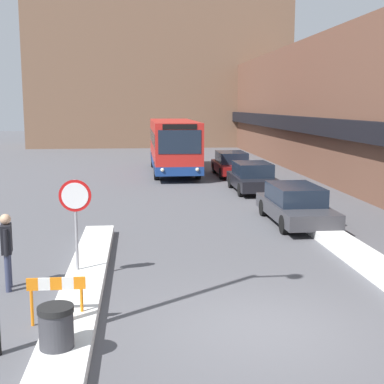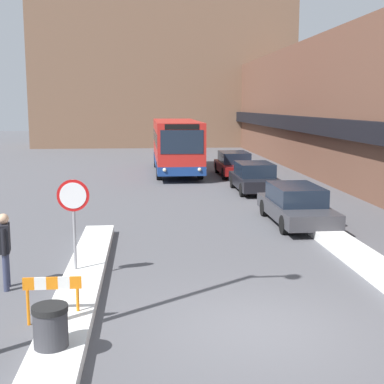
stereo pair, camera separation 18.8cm
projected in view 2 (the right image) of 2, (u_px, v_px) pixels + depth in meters
ground_plane at (260, 328)px, 10.09m from camera, size 160.00×160.00×0.00m
building_row_right at (334, 108)px, 33.93m from camera, size 5.50×60.00×8.02m
building_backdrop_far at (163, 62)px, 54.86m from camera, size 26.00×8.00×17.03m
snow_bank_left at (80, 287)px, 12.00m from camera, size 0.90×11.34×0.25m
snow_bank_right at (373, 266)px, 13.48m from camera, size 0.90×12.35×0.29m
city_bus at (176, 145)px, 32.99m from camera, size 2.62×10.15×3.22m
parked_car_front at (296, 204)px, 18.86m from camera, size 1.83×4.73×1.37m
parked_car_middle at (255, 177)px, 25.85m from camera, size 1.89×4.26×1.41m
parked_car_back at (234, 164)px, 31.64m from camera, size 1.86×4.60×1.43m
stop_sign at (73, 207)px, 12.63m from camera, size 0.76×0.08×2.44m
pedestrian at (5, 244)px, 12.07m from camera, size 0.29×0.57×1.76m
trash_bin at (51, 333)px, 8.72m from camera, size 0.59×0.59×0.95m
construction_barricade at (52, 291)px, 10.16m from camera, size 1.10×0.06×0.94m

